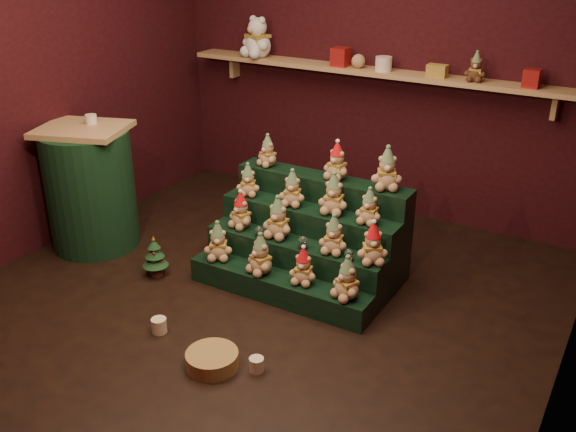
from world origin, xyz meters
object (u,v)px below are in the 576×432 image
Objects in this scene: riser_tier_front at (278,288)px; wicker_basket at (212,360)px; mug_right at (257,365)px; white_bear at (258,32)px; mug_left at (159,325)px; snow_globe_a at (259,232)px; side_table at (90,188)px; snow_globe_c at (349,255)px; mini_christmas_tree at (155,256)px; snow_globe_b at (303,242)px; brown_bear at (476,67)px.

riser_tier_front reaches higher than wicker_basket.
mug_right is 3.33m from white_bear.
mug_left is at bearing 179.00° from mug_right.
snow_globe_a is 0.83× the size of mug_left.
side_table is 3.17× the size of wicker_basket.
white_bear reaches higher than riser_tier_front.
snow_globe_a is 0.96× the size of snow_globe_c.
snow_globe_c is at bearing 44.68° from mug_left.
mug_right is (-0.15, -0.93, -0.36)m from snow_globe_c.
mug_left and wicker_basket have the same top height.
mini_christmas_tree is 0.78m from mug_left.
snow_globe_c is 2.62m from white_bear.
snow_globe_b reaches higher than snow_globe_c.
wicker_basket is (-0.25, -0.10, 0.01)m from mug_right.
mini_christmas_tree reaches higher than mug_right.
side_table is 2.11m from white_bear.
mug_right is (1.30, -0.58, -0.12)m from mini_christmas_tree.
mug_left is (1.32, -0.73, -0.45)m from side_table.
white_bear reaches higher than wicker_basket.
mug_right is (0.21, -0.93, -0.36)m from snow_globe_b.
riser_tier_front is at bearing -31.53° from snow_globe_a.
riser_tier_front is 0.59m from snow_globe_c.
snow_globe_b is 1.09m from wicker_basket.
riser_tier_front is 2.61m from white_bear.
mini_christmas_tree is 1.43m from mug_right.
white_bear is at bearing 108.18° from mug_left.
mini_christmas_tree is at bearing -31.09° from side_table.
mini_christmas_tree is at bearing -61.63° from white_bear.
brown_bear is at bearing 57.04° from snow_globe_a.
mug_left is 3.03m from white_bear.
brown_bear is at bearing 47.83° from mini_christmas_tree.
brown_bear is (0.45, 2.51, 1.39)m from mug_right.
brown_bear is (1.74, 1.93, 1.27)m from mini_christmas_tree.
mini_christmas_tree is at bearing -169.30° from riser_tier_front.
white_bear reaches higher than mug_right.
riser_tier_front is at bearing -120.92° from brown_bear.
wicker_basket is at bearing -85.87° from riser_tier_front.
mini_christmas_tree is (0.79, -0.16, -0.34)m from side_table.
white_bear is 2.04m from brown_bear.
side_table is (-1.88, -0.18, 0.09)m from snow_globe_b.
brown_bear is (0.70, 2.61, 1.38)m from wicker_basket.
snow_globe_b is 0.96× the size of mug_left.
riser_tier_front is at bearing 10.70° from mini_christmas_tree.
side_table is 0.88m from mini_christmas_tree.
snow_globe_a reaches higher than riser_tier_front.
snow_globe_a is 1.53m from side_table.
snow_globe_a is at bearing 107.44° from wicker_basket.
riser_tier_front is 0.44m from snow_globe_a.
snow_globe_b is 0.09× the size of side_table.
snow_globe_a is at bearing -130.18° from brown_bear.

